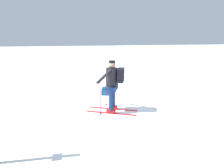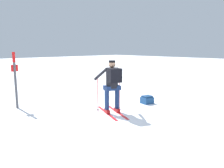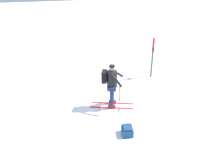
{
  "view_description": "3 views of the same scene",
  "coord_description": "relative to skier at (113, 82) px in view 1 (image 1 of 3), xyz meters",
  "views": [
    {
      "loc": [
        4.96,
        -1.12,
        2.55
      ],
      "look_at": [
        -0.56,
        -0.12,
        0.98
      ],
      "focal_mm": 28.0,
      "sensor_mm": 36.0,
      "label": 1
    },
    {
      "loc": [
        4.31,
        5.05,
        2.18
      ],
      "look_at": [
        -0.56,
        -0.12,
        0.98
      ],
      "focal_mm": 35.0,
      "sensor_mm": 36.0,
      "label": 2
    },
    {
      "loc": [
        -7.74,
        2.12,
        4.77
      ],
      "look_at": [
        -0.56,
        -0.12,
        0.98
      ],
      "focal_mm": 35.0,
      "sensor_mm": 36.0,
      "label": 3
    }
  ],
  "objects": [
    {
      "name": "ground_plane",
      "position": [
        0.54,
        0.09,
        -1.04
      ],
      "size": [
        80.0,
        80.0,
        0.0
      ],
      "primitive_type": "plane",
      "color": "white"
    },
    {
      "name": "skier",
      "position": [
        0.0,
        0.0,
        0.0
      ],
      "size": [
        1.15,
        1.78,
        1.76
      ],
      "color": "red",
      "rests_on": "ground_plane"
    },
    {
      "name": "dropped_backpack",
      "position": [
        -1.86,
        0.01,
        -0.9
      ],
      "size": [
        0.49,
        0.44,
        0.31
      ],
      "color": "navy",
      "rests_on": "ground_plane"
    }
  ]
}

